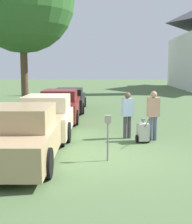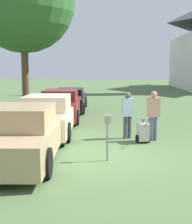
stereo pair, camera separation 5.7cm
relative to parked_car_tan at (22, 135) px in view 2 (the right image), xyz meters
The scene contains 10 objects.
ground_plane 2.64m from the parked_car_tan, ahead, with size 120.00×120.00×0.00m, color #4C663D.
parked_car_tan is the anchor object (origin of this frame).
parked_car_cream 3.61m from the parked_car_tan, 90.00° to the left, with size 2.18×5.02×1.53m.
parked_car_maroon 6.91m from the parked_car_tan, 90.00° to the left, with size 2.09×4.88×1.51m.
parked_car_black 10.39m from the parked_car_tan, 90.00° to the left, with size 2.08×5.33×1.34m.
parking_meter 2.39m from the parked_car_tan, ahead, with size 0.18×0.09×1.29m.
person_worker 4.24m from the parked_car_tan, 42.99° to the left, with size 0.47×0.37×1.71m.
person_supervisor 4.77m from the parked_car_tan, 32.91° to the left, with size 0.46×0.33×1.77m.
equipment_cart 4.25m from the parked_car_tan, 31.77° to the left, with size 0.51×1.00×1.00m.
shade_tree 12.66m from the parked_car_tan, 104.72° to the left, with size 6.38×6.38×9.84m.
Camera 2 is at (-0.05, -8.76, 2.60)m, focal length 50.00 mm.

